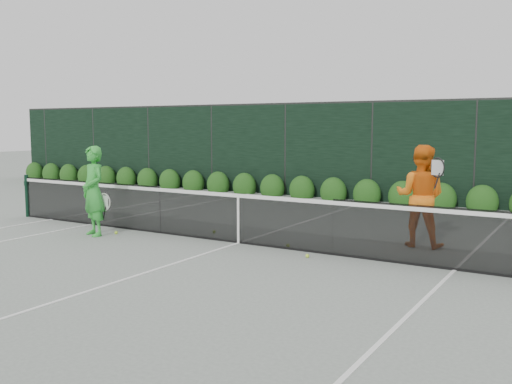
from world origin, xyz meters
The scene contains 8 objects.
ground centered at (0.00, 0.00, 0.00)m, with size 80.00×80.00×0.00m, color slate.
tennis_net centered at (-0.02, 0.00, 0.53)m, with size 12.90×0.10×1.07m.
player_woman centered at (-3.04, -0.89, 0.94)m, with size 0.80×0.65×1.88m.
player_man centered at (3.11, 1.56, 0.97)m, with size 0.98×0.78×1.94m.
court_lines centered at (0.00, 0.00, 0.01)m, with size 11.03×23.83×0.01m.
windscreen_fence centered at (0.00, -2.71, 1.51)m, with size 32.00×21.07×3.06m.
hedge_row centered at (0.00, 7.15, 0.23)m, with size 31.66×0.65×0.94m.
tennis_balls centered at (-0.27, -0.05, 0.03)m, with size 4.53×1.24×0.07m.
Camera 1 is at (6.01, -9.24, 2.30)m, focal length 40.00 mm.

